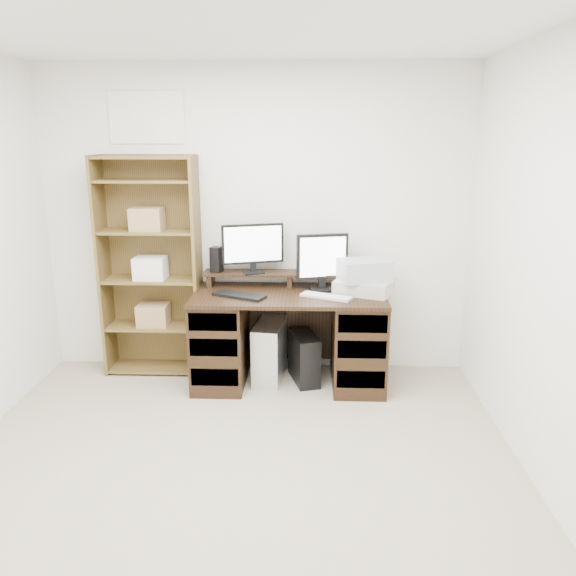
# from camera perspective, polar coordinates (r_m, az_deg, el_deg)

# --- Properties ---
(room) EXTENTS (3.54, 4.04, 2.54)m
(room) POSITION_cam_1_polar(r_m,az_deg,el_deg) (2.71, -7.22, 0.31)
(room) COLOR tan
(room) RESTS_ON ground
(desk) EXTENTS (1.50, 0.70, 0.75)m
(desk) POSITION_cam_1_polar(r_m,az_deg,el_deg) (4.50, 0.10, -4.95)
(desk) COLOR black
(desk) RESTS_ON ground
(riser_shelf) EXTENTS (1.40, 0.22, 0.12)m
(riser_shelf) POSITION_cam_1_polar(r_m,az_deg,el_deg) (4.57, 0.20, 1.30)
(riser_shelf) COLOR black
(riser_shelf) RESTS_ON desk
(monitor_wide) EXTENTS (0.49, 0.19, 0.39)m
(monitor_wide) POSITION_cam_1_polar(r_m,az_deg,el_deg) (4.51, -3.60, 4.31)
(monitor_wide) COLOR black
(monitor_wide) RESTS_ON riser_shelf
(monitor_small) EXTENTS (0.41, 0.19, 0.45)m
(monitor_small) POSITION_cam_1_polar(r_m,az_deg,el_deg) (4.44, 3.51, 2.87)
(monitor_small) COLOR black
(monitor_small) RESTS_ON desk
(speaker) EXTENTS (0.11, 0.11, 0.21)m
(speaker) POSITION_cam_1_polar(r_m,az_deg,el_deg) (4.58, -7.29, 2.90)
(speaker) COLOR black
(speaker) RESTS_ON riser_shelf
(keyboard_black) EXTENTS (0.43, 0.30, 0.02)m
(keyboard_black) POSITION_cam_1_polar(r_m,az_deg,el_deg) (4.30, -4.98, -0.77)
(keyboard_black) COLOR black
(keyboard_black) RESTS_ON desk
(keyboard_white) EXTENTS (0.41, 0.27, 0.02)m
(keyboard_white) POSITION_cam_1_polar(r_m,az_deg,el_deg) (4.28, 3.90, -0.86)
(keyboard_white) COLOR silver
(keyboard_white) RESTS_ON desk
(mouse) EXTENTS (0.10, 0.08, 0.04)m
(mouse) POSITION_cam_1_polar(r_m,az_deg,el_deg) (4.31, 7.67, -0.72)
(mouse) COLOR silver
(mouse) RESTS_ON desk
(printer) EXTENTS (0.50, 0.44, 0.10)m
(printer) POSITION_cam_1_polar(r_m,az_deg,el_deg) (4.42, 7.68, 0.15)
(printer) COLOR #B3AA9C
(printer) RESTS_ON desk
(basket) EXTENTS (0.44, 0.36, 0.16)m
(basket) POSITION_cam_1_polar(r_m,az_deg,el_deg) (4.39, 7.74, 1.83)
(basket) COLOR #A1A8AC
(basket) RESTS_ON printer
(tower_silver) EXTENTS (0.27, 0.50, 0.48)m
(tower_silver) POSITION_cam_1_polar(r_m,az_deg,el_deg) (4.62, -1.86, -6.41)
(tower_silver) COLOR silver
(tower_silver) RESTS_ON ground
(tower_black) EXTENTS (0.27, 0.43, 0.40)m
(tower_black) POSITION_cam_1_polar(r_m,az_deg,el_deg) (4.59, 1.64, -7.09)
(tower_black) COLOR black
(tower_black) RESTS_ON ground
(bookshelf) EXTENTS (0.80, 0.30, 1.80)m
(bookshelf) POSITION_cam_1_polar(r_m,az_deg,el_deg) (4.73, -13.73, 2.28)
(bookshelf) COLOR brown
(bookshelf) RESTS_ON ground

